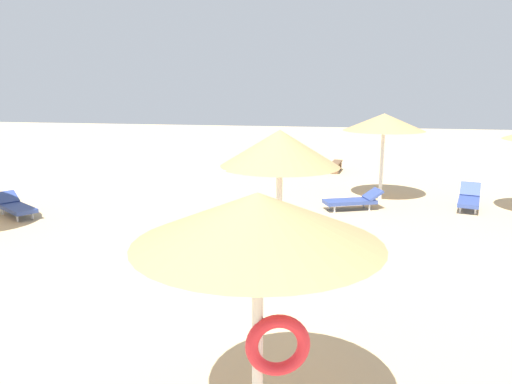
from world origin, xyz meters
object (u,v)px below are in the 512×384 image
object	(u,v)px
parasol_2	(384,122)
lounger_0	(469,199)
parasol_4	(280,149)
bench_0	(320,165)
lounger_2	(354,200)
bench_1	(336,165)
parasol_5	(258,222)
lounger_3	(15,206)

from	to	relation	value
parasol_2	lounger_0	distance (m)	3.80
parasol_4	parasol_2	bearing A→B (deg)	74.57
parasol_4	bench_0	distance (m)	14.11
lounger_2	bench_1	size ratio (longest dim) A/B	1.31
parasol_5	lounger_2	xyz separation A→B (m)	(1.04, 11.06, -2.29)
parasol_2	bench_1	bearing A→B (deg)	107.71
lounger_0	lounger_2	xyz separation A→B (m)	(-3.74, -0.90, -0.01)
bench_1	parasol_5	bearing A→B (deg)	-90.70
lounger_0	bench_0	distance (m)	8.10
lounger_0	lounger_3	xyz separation A→B (m)	(-14.10, -3.76, -0.01)
lounger_0	lounger_2	world-z (taller)	lounger_0
parasol_2	parasol_4	xyz separation A→B (m)	(-2.37, -8.60, 0.07)
lounger_2	parasol_2	bearing A→B (deg)	61.70
lounger_0	bench_0	xyz separation A→B (m)	(-5.30, 6.11, 0.02)
parasol_4	lounger_3	xyz separation A→B (m)	(-8.91, 4.02, -2.50)
bench_0	bench_1	bearing A→B (deg)	13.18
parasol_2	lounger_3	size ratio (longest dim) A/B	1.56
parasol_5	lounger_3	size ratio (longest dim) A/B	1.49
lounger_2	parasol_5	bearing A→B (deg)	-95.37
parasol_5	bench_1	distance (m)	18.39
parasol_2	lounger_3	bearing A→B (deg)	-157.90
lounger_3	bench_0	size ratio (longest dim) A/B	1.26
parasol_2	parasol_5	bearing A→B (deg)	-98.75
parasol_4	bench_1	bearing A→B (deg)	87.44
bench_0	bench_1	size ratio (longest dim) A/B	1.01
lounger_2	lounger_3	size ratio (longest dim) A/B	1.03
parasol_2	lounger_2	distance (m)	3.12
lounger_0	lounger_3	distance (m)	14.59
parasol_2	parasol_4	distance (m)	8.93
parasol_5	bench_0	distance (m)	18.23
parasol_4	parasol_5	xyz separation A→B (m)	(0.41, -4.18, -0.21)
parasol_2	lounger_0	bearing A→B (deg)	-16.32
parasol_5	bench_1	size ratio (longest dim) A/B	1.90
parasol_5	lounger_3	xyz separation A→B (m)	(-9.32, 8.20, -2.29)
parasol_5	lounger_3	world-z (taller)	parasol_5
parasol_2	bench_1	size ratio (longest dim) A/B	1.99
parasol_5	lounger_0	distance (m)	13.08
parasol_2	lounger_2	size ratio (longest dim) A/B	1.52
parasol_2	lounger_3	world-z (taller)	parasol_2
bench_1	lounger_3	bearing A→B (deg)	-133.51
parasol_5	bench_0	xyz separation A→B (m)	(-0.52, 18.08, -2.25)
lounger_2	bench_0	size ratio (longest dim) A/B	1.30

